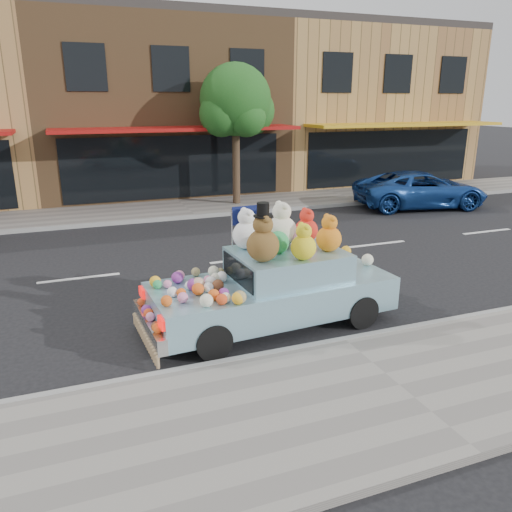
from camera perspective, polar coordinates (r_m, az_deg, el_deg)
name	(u,v)px	position (r m, az deg, el deg)	size (l,w,h in m)	color
ground	(244,260)	(12.76, -1.40, -0.41)	(120.00, 120.00, 0.00)	black
near_sidewalk	(399,388)	(7.45, 16.04, -14.35)	(60.00, 3.00, 0.12)	gray
far_sidewalk	(186,208)	(18.81, -8.03, 5.43)	(60.00, 3.00, 0.12)	gray
near_kerb	(344,342)	(8.53, 10.02, -9.61)	(60.00, 0.12, 0.13)	gray
far_kerb	(196,216)	(17.38, -6.91, 4.51)	(60.00, 0.12, 0.13)	gray
storefront_mid	(154,106)	(23.79, -11.53, 16.43)	(10.00, 9.80, 7.30)	brown
storefront_right	(349,105)	(27.32, 10.54, 16.56)	(10.00, 9.80, 7.30)	#AC8148
street_tree	(236,106)	(19.01, -2.33, 16.74)	(3.00, 2.70, 5.22)	#38281C
car_blue	(421,190)	(19.93, 18.30, 7.22)	(2.26, 4.91, 1.36)	#1B4596
art_car	(274,282)	(8.89, 2.02, -2.97)	(4.58, 2.01, 2.34)	black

